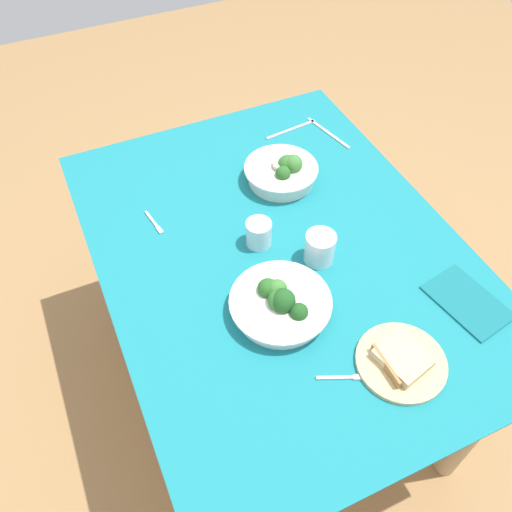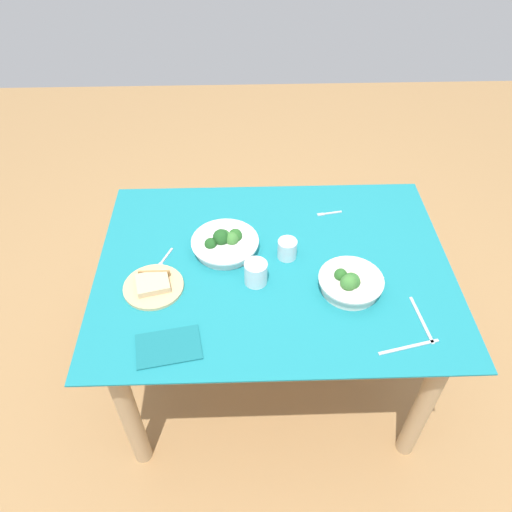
{
  "view_description": "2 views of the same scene",
  "coord_description": "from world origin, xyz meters",
  "px_view_note": "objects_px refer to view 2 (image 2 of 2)",
  "views": [
    {
      "loc": [
        0.84,
        -0.46,
        1.82
      ],
      "look_at": [
        0.01,
        -0.08,
        0.74
      ],
      "focal_mm": 37.26,
      "sensor_mm": 36.0,
      "label": 1
    },
    {
      "loc": [
        0.11,
        1.27,
        2.02
      ],
      "look_at": [
        0.07,
        -0.03,
        0.74
      ],
      "focal_mm": 34.7,
      "sensor_mm": 36.0,
      "label": 2
    }
  ],
  "objects_px": {
    "napkin_folded_upper": "(168,347)",
    "water_glass_center": "(287,249)",
    "broccoli_bowl_near": "(225,243)",
    "table_knife_left": "(421,320)",
    "fork_by_far_bowl": "(164,259)",
    "fork_by_near_bowl": "(328,213)",
    "broccoli_bowl_far": "(350,283)",
    "table_knife_right": "(409,347)",
    "water_glass_side": "(256,273)",
    "bread_side_plate": "(153,285)"
  },
  "relations": [
    {
      "from": "bread_side_plate",
      "to": "fork_by_far_bowl",
      "type": "bearing_deg",
      "value": -99.33
    },
    {
      "from": "napkin_folded_upper",
      "to": "fork_by_near_bowl",
      "type": "bearing_deg",
      "value": -132.79
    },
    {
      "from": "fork_by_far_bowl",
      "to": "table_knife_right",
      "type": "height_order",
      "value": "same"
    },
    {
      "from": "table_knife_right",
      "to": "bread_side_plate",
      "type": "bearing_deg",
      "value": -31.3
    },
    {
      "from": "broccoli_bowl_far",
      "to": "water_glass_side",
      "type": "xyz_separation_m",
      "value": [
        0.32,
        -0.05,
        0.01
      ]
    },
    {
      "from": "bread_side_plate",
      "to": "napkin_folded_upper",
      "type": "distance_m",
      "value": 0.27
    },
    {
      "from": "broccoli_bowl_near",
      "to": "napkin_folded_upper",
      "type": "bearing_deg",
      "value": 68.68
    },
    {
      "from": "table_knife_right",
      "to": "napkin_folded_upper",
      "type": "xyz_separation_m",
      "value": [
        0.76,
        -0.02,
        0.0
      ]
    },
    {
      "from": "broccoli_bowl_near",
      "to": "fork_by_near_bowl",
      "type": "height_order",
      "value": "broccoli_bowl_near"
    },
    {
      "from": "water_glass_side",
      "to": "fork_by_near_bowl",
      "type": "height_order",
      "value": "water_glass_side"
    },
    {
      "from": "water_glass_side",
      "to": "fork_by_far_bowl",
      "type": "height_order",
      "value": "water_glass_side"
    },
    {
      "from": "water_glass_center",
      "to": "table_knife_right",
      "type": "xyz_separation_m",
      "value": [
        -0.35,
        0.42,
        -0.04
      ]
    },
    {
      "from": "bread_side_plate",
      "to": "fork_by_near_bowl",
      "type": "distance_m",
      "value": 0.77
    },
    {
      "from": "water_glass_center",
      "to": "water_glass_side",
      "type": "distance_m",
      "value": 0.17
    },
    {
      "from": "fork_by_near_bowl",
      "to": "table_knife_right",
      "type": "distance_m",
      "value": 0.68
    },
    {
      "from": "broccoli_bowl_far",
      "to": "broccoli_bowl_near",
      "type": "xyz_separation_m",
      "value": [
        0.43,
        -0.22,
        -0.0
      ]
    },
    {
      "from": "broccoli_bowl_far",
      "to": "table_knife_left",
      "type": "height_order",
      "value": "broccoli_bowl_far"
    },
    {
      "from": "fork_by_near_bowl",
      "to": "fork_by_far_bowl",
      "type": "bearing_deg",
      "value": 11.11
    },
    {
      "from": "broccoli_bowl_far",
      "to": "water_glass_side",
      "type": "height_order",
      "value": "broccoli_bowl_far"
    },
    {
      "from": "water_glass_center",
      "to": "fork_by_near_bowl",
      "type": "xyz_separation_m",
      "value": [
        -0.19,
        -0.24,
        -0.04
      ]
    },
    {
      "from": "broccoli_bowl_near",
      "to": "napkin_folded_upper",
      "type": "height_order",
      "value": "broccoli_bowl_near"
    },
    {
      "from": "broccoli_bowl_far",
      "to": "table_knife_left",
      "type": "xyz_separation_m",
      "value": [
        -0.22,
        0.14,
        -0.03
      ]
    },
    {
      "from": "fork_by_far_bowl",
      "to": "napkin_folded_upper",
      "type": "height_order",
      "value": "napkin_folded_upper"
    },
    {
      "from": "broccoli_bowl_near",
      "to": "table_knife_left",
      "type": "xyz_separation_m",
      "value": [
        -0.65,
        0.36,
        -0.03
      ]
    },
    {
      "from": "broccoli_bowl_near",
      "to": "bread_side_plate",
      "type": "distance_m",
      "value": 0.31
    },
    {
      "from": "water_glass_side",
      "to": "bread_side_plate",
      "type": "bearing_deg",
      "value": 3.02
    },
    {
      "from": "bread_side_plate",
      "to": "water_glass_center",
      "type": "distance_m",
      "value": 0.5
    },
    {
      "from": "broccoli_bowl_near",
      "to": "napkin_folded_upper",
      "type": "distance_m",
      "value": 0.48
    },
    {
      "from": "napkin_folded_upper",
      "to": "table_knife_right",
      "type": "bearing_deg",
      "value": 178.19
    },
    {
      "from": "bread_side_plate",
      "to": "table_knife_right",
      "type": "relative_size",
      "value": 1.02
    },
    {
      "from": "broccoli_bowl_near",
      "to": "water_glass_side",
      "type": "height_order",
      "value": "broccoli_bowl_near"
    },
    {
      "from": "fork_by_far_bowl",
      "to": "napkin_folded_upper",
      "type": "distance_m",
      "value": 0.4
    },
    {
      "from": "fork_by_near_bowl",
      "to": "table_knife_left",
      "type": "distance_m",
      "value": 0.61
    },
    {
      "from": "table_knife_left",
      "to": "napkin_folded_upper",
      "type": "relative_size",
      "value": 0.97
    },
    {
      "from": "broccoli_bowl_near",
      "to": "fork_by_far_bowl",
      "type": "xyz_separation_m",
      "value": [
        0.23,
        0.05,
        -0.03
      ]
    },
    {
      "from": "broccoli_bowl_near",
      "to": "napkin_folded_upper",
      "type": "relative_size",
      "value": 1.25
    },
    {
      "from": "fork_by_near_bowl",
      "to": "napkin_folded_upper",
      "type": "distance_m",
      "value": 0.87
    },
    {
      "from": "bread_side_plate",
      "to": "table_knife_left",
      "type": "xyz_separation_m",
      "value": [
        -0.9,
        0.17,
        -0.01
      ]
    },
    {
      "from": "water_glass_side",
      "to": "table_knife_left",
      "type": "bearing_deg",
      "value": 160.58
    },
    {
      "from": "water_glass_side",
      "to": "broccoli_bowl_near",
      "type": "bearing_deg",
      "value": -57.04
    },
    {
      "from": "broccoli_bowl_far",
      "to": "water_glass_center",
      "type": "relative_size",
      "value": 2.97
    },
    {
      "from": "broccoli_bowl_near",
      "to": "table_knife_right",
      "type": "relative_size",
      "value": 1.23
    },
    {
      "from": "broccoli_bowl_far",
      "to": "fork_by_near_bowl",
      "type": "height_order",
      "value": "broccoli_bowl_far"
    },
    {
      "from": "napkin_folded_upper",
      "to": "fork_by_far_bowl",
      "type": "bearing_deg",
      "value": -82.35
    },
    {
      "from": "napkin_folded_upper",
      "to": "water_glass_center",
      "type": "bearing_deg",
      "value": -135.44
    },
    {
      "from": "broccoli_bowl_near",
      "to": "bread_side_plate",
      "type": "bearing_deg",
      "value": 37.23
    },
    {
      "from": "bread_side_plate",
      "to": "table_knife_right",
      "type": "xyz_separation_m",
      "value": [
        -0.83,
        0.28,
        -0.01
      ]
    },
    {
      "from": "broccoli_bowl_near",
      "to": "water_glass_side",
      "type": "distance_m",
      "value": 0.2
    },
    {
      "from": "broccoli_bowl_far",
      "to": "fork_by_far_bowl",
      "type": "xyz_separation_m",
      "value": [
        0.66,
        -0.17,
        -0.03
      ]
    },
    {
      "from": "table_knife_left",
      "to": "napkin_folded_upper",
      "type": "distance_m",
      "value": 0.83
    }
  ]
}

